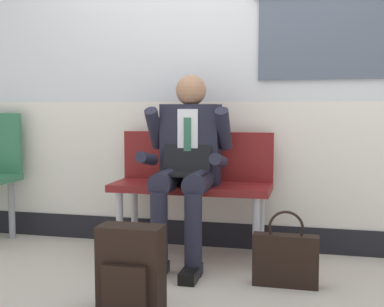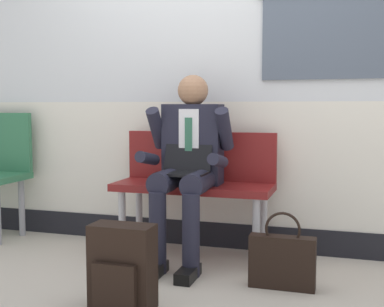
% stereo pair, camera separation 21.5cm
% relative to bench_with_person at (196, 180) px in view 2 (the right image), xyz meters
% --- Properties ---
extents(ground_plane, '(18.00, 18.00, 0.00)m').
position_rel_bench_with_person_xyz_m(ground_plane, '(0.11, -0.29, -0.54)').
color(ground_plane, '#B2A899').
extents(station_wall, '(5.97, 0.16, 2.61)m').
position_rel_bench_with_person_xyz_m(station_wall, '(0.12, 0.28, 0.76)').
color(station_wall, silver).
rests_on(station_wall, ground).
extents(bench_with_person, '(1.11, 0.42, 0.87)m').
position_rel_bench_with_person_xyz_m(bench_with_person, '(0.00, 0.00, 0.00)').
color(bench_with_person, maroon).
rests_on(bench_with_person, ground).
extents(person_seated, '(0.57, 0.70, 1.27)m').
position_rel_bench_with_person_xyz_m(person_seated, '(0.00, -0.19, 0.15)').
color(person_seated, '#1E1E2D').
rests_on(person_seated, ground).
extents(backpack, '(0.33, 0.21, 0.45)m').
position_rel_bench_with_person_xyz_m(backpack, '(-0.08, -1.06, -0.32)').
color(backpack, black).
rests_on(backpack, ground).
extents(handbag, '(0.38, 0.10, 0.45)m').
position_rel_bench_with_person_xyz_m(handbag, '(0.68, -0.50, -0.37)').
color(handbag, black).
rests_on(handbag, ground).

